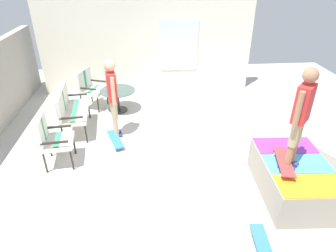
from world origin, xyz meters
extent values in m
cube|color=beige|center=(0.00, 0.00, -0.05)|extent=(12.00, 12.00, 0.10)
cube|color=silver|center=(3.80, 0.50, 1.37)|extent=(0.20, 6.00, 2.74)
cube|color=silver|center=(3.69, -0.40, 1.35)|extent=(0.03, 1.10, 1.40)
cube|color=gray|center=(-1.00, -1.79, 0.29)|extent=(1.66, 1.14, 0.59)
cube|color=orange|center=(-1.53, -1.76, 0.59)|extent=(0.57, 1.04, 0.01)
cube|color=#4C99D8|center=(-1.00, -1.79, 0.59)|extent=(0.57, 1.04, 0.01)
cube|color=purple|center=(-0.47, -1.82, 0.59)|extent=(0.57, 1.04, 0.01)
cylinder|color=#B2B2B7|center=(-0.97, -1.29, 0.56)|extent=(1.54, 0.13, 0.05)
cylinder|color=#2D2823|center=(0.86, 1.90, 0.22)|extent=(0.04, 0.04, 0.44)
cylinder|color=#2D2823|center=(2.02, 2.01, 0.22)|extent=(0.04, 0.04, 0.44)
cylinder|color=#2D2823|center=(0.81, 2.36, 0.22)|extent=(0.04, 0.04, 0.44)
cylinder|color=#2D2823|center=(1.98, 2.48, 0.22)|extent=(0.04, 0.04, 0.44)
cube|color=silver|center=(1.42, 2.19, 0.48)|extent=(1.30, 0.67, 0.08)
cube|color=#338C66|center=(1.42, 2.19, 0.52)|extent=(1.21, 0.22, 0.00)
cube|color=silver|center=(1.39, 2.42, 0.77)|extent=(1.25, 0.20, 0.50)
cube|color=#338C66|center=(1.39, 2.42, 0.77)|extent=(0.11, 0.09, 0.46)
cube|color=#2D2823|center=(0.81, 2.13, 0.64)|extent=(0.08, 0.47, 0.04)
cube|color=#2D2823|center=(2.02, 2.24, 0.64)|extent=(0.08, 0.47, 0.04)
cylinder|color=#2D2823|center=(2.32, 1.82, 0.22)|extent=(0.04, 0.04, 0.44)
cylinder|color=#2D2823|center=(2.83, 1.64, 0.22)|extent=(0.04, 0.04, 0.44)
cylinder|color=#2D2823|center=(2.48, 2.27, 0.22)|extent=(0.04, 0.04, 0.44)
cylinder|color=#2D2823|center=(2.99, 2.08, 0.22)|extent=(0.04, 0.04, 0.44)
cube|color=silver|center=(2.66, 1.95, 0.48)|extent=(0.77, 0.73, 0.08)
cube|color=#338C66|center=(2.66, 1.95, 0.52)|extent=(0.58, 0.29, 0.00)
cube|color=silver|center=(2.74, 2.17, 0.77)|extent=(0.61, 0.28, 0.50)
cube|color=#338C66|center=(2.74, 2.17, 0.77)|extent=(0.12, 0.11, 0.46)
cube|color=#2D2823|center=(2.38, 2.05, 0.64)|extent=(0.19, 0.46, 0.04)
cube|color=#2D2823|center=(2.93, 1.86, 0.64)|extent=(0.19, 0.46, 0.04)
cylinder|color=#2D2823|center=(-0.07, 2.01, 0.22)|extent=(0.04, 0.04, 0.44)
cylinder|color=#2D2823|center=(0.46, 2.07, 0.22)|extent=(0.04, 0.04, 0.44)
cylinder|color=#2D2823|center=(-0.13, 2.47, 0.22)|extent=(0.04, 0.04, 0.44)
cylinder|color=#2D2823|center=(0.41, 2.53, 0.22)|extent=(0.04, 0.04, 0.44)
cube|color=silver|center=(0.17, 2.27, 0.48)|extent=(0.68, 0.62, 0.08)
cube|color=#338C66|center=(0.17, 2.27, 0.52)|extent=(0.59, 0.16, 0.00)
cube|color=silver|center=(0.14, 2.50, 0.77)|extent=(0.63, 0.15, 0.50)
cube|color=#338C66|center=(0.14, 2.50, 0.77)|extent=(0.11, 0.09, 0.46)
cube|color=#2D2823|center=(-0.12, 2.24, 0.64)|extent=(0.09, 0.47, 0.04)
cube|color=#2D2823|center=(0.46, 2.30, 0.64)|extent=(0.09, 0.47, 0.04)
cylinder|color=#2D2823|center=(2.39, 1.31, 0.28)|extent=(0.06, 0.06, 0.55)
cylinder|color=#2D2823|center=(2.39, 1.31, 0.01)|extent=(0.44, 0.44, 0.03)
cylinder|color=#425651|center=(2.39, 1.31, 0.56)|extent=(0.90, 0.90, 0.02)
cube|color=navy|center=(1.05, 1.27, 0.03)|extent=(0.16, 0.26, 0.05)
cylinder|color=tan|center=(1.05, 1.27, 0.25)|extent=(0.10, 0.10, 0.41)
cylinder|color=tan|center=(1.05, 1.27, 0.66)|extent=(0.13, 0.13, 0.41)
cube|color=navy|center=(1.22, 1.31, 0.03)|extent=(0.16, 0.26, 0.05)
cylinder|color=tan|center=(1.22, 1.31, 0.25)|extent=(0.10, 0.10, 0.41)
cylinder|color=tan|center=(1.22, 1.31, 0.66)|extent=(0.13, 0.13, 0.41)
cube|color=red|center=(1.13, 1.29, 1.17)|extent=(0.35, 0.24, 0.60)
sphere|color=tan|center=(1.13, 1.29, 1.61)|extent=(0.23, 0.23, 0.23)
cylinder|color=tan|center=(0.94, 1.25, 1.15)|extent=(0.08, 0.08, 0.57)
cylinder|color=tan|center=(1.33, 1.33, 1.15)|extent=(0.08, 0.08, 0.57)
cube|color=navy|center=(-1.00, -1.66, 0.62)|extent=(0.25, 0.25, 0.05)
cylinder|color=#9E7051|center=(-1.00, -1.66, 0.84)|extent=(0.10, 0.10, 0.38)
cylinder|color=tan|center=(-1.00, -1.66, 1.22)|extent=(0.13, 0.13, 0.38)
cube|color=navy|center=(-1.12, -1.55, 0.62)|extent=(0.25, 0.25, 0.05)
cylinder|color=#9E7051|center=(-1.12, -1.55, 0.84)|extent=(0.10, 0.10, 0.38)
cylinder|color=tan|center=(-1.12, -1.55, 1.22)|extent=(0.13, 0.13, 0.38)
cube|color=red|center=(-1.06, -1.61, 1.69)|extent=(0.36, 0.35, 0.56)
sphere|color=#9E7051|center=(-1.06, -1.61, 2.11)|extent=(0.21, 0.21, 0.21)
cylinder|color=#9E7051|center=(-0.92, -1.74, 1.67)|extent=(0.08, 0.08, 0.53)
cylinder|color=#9E7051|center=(-1.21, -1.47, 1.67)|extent=(0.08, 0.08, 0.53)
cube|color=#3372B2|center=(0.82, 1.29, 0.09)|extent=(0.82, 0.44, 0.02)
cylinder|color=silver|center=(1.11, 1.30, 0.03)|extent=(0.06, 0.05, 0.06)
cylinder|color=silver|center=(1.06, 1.45, 0.03)|extent=(0.06, 0.05, 0.06)
cylinder|color=silver|center=(0.58, 1.12, 0.03)|extent=(0.06, 0.05, 0.06)
cylinder|color=silver|center=(0.52, 1.27, 0.03)|extent=(0.06, 0.05, 0.06)
cube|color=#3372B2|center=(-2.12, -0.89, 0.09)|extent=(0.82, 0.27, 0.02)
cylinder|color=gold|center=(-1.85, -1.00, 0.03)|extent=(0.06, 0.04, 0.06)
cylinder|color=gold|center=(-1.84, -0.84, 0.03)|extent=(0.06, 0.04, 0.06)
cube|color=#B23838|center=(-1.05, -1.53, 0.69)|extent=(0.82, 0.37, 0.01)
cylinder|color=silver|center=(-0.79, -1.67, 0.63)|extent=(0.06, 0.04, 0.06)
cylinder|color=silver|center=(-0.76, -1.51, 0.63)|extent=(0.06, 0.04, 0.06)
cylinder|color=silver|center=(-1.34, -1.55, 0.63)|extent=(0.06, 0.04, 0.06)
cylinder|color=silver|center=(-1.30, -1.39, 0.63)|extent=(0.06, 0.04, 0.06)
camera|label=1|loc=(-4.62, 0.60, 3.43)|focal=31.35mm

